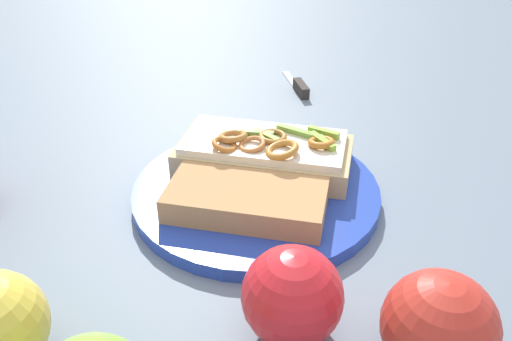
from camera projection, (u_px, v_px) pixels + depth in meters
ground_plane at (256, 198)px, 0.57m from camera, size 2.00×2.00×0.00m
plate at (256, 192)px, 0.56m from camera, size 0.26×0.26×0.01m
sandwich at (265, 152)px, 0.58m from camera, size 0.13×0.20×0.05m
bread_slice_side at (247, 199)px, 0.52m from camera, size 0.11×0.17×0.03m
apple_0 at (439, 327)px, 0.37m from camera, size 0.11×0.11×0.08m
apple_4 at (292, 296)px, 0.39m from camera, size 0.08×0.08×0.08m
knife at (299, 86)px, 0.81m from camera, size 0.10×0.08×0.02m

